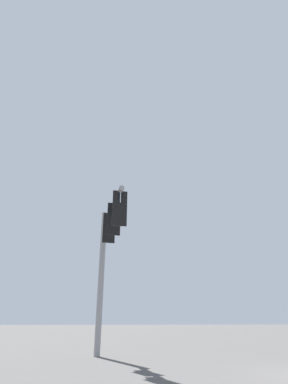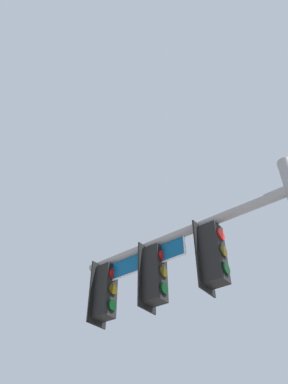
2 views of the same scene
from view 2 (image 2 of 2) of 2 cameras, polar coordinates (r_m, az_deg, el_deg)
The scene contains 1 object.
signal_pole_near at distance 6.37m, azimuth 10.49°, elevation -14.25°, with size 4.63×0.52×6.25m.
Camera 2 is at (-7.96, -0.71, 1.72)m, focal length 35.00 mm.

